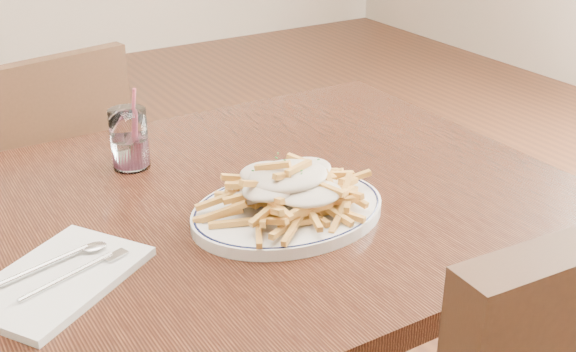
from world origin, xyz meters
TOP-DOWN VIEW (x-y plane):
  - table at (0.00, 0.00)m, footprint 1.20×0.80m
  - chair_far at (-0.11, 0.70)m, footprint 0.46×0.46m
  - fries_plate at (0.10, -0.09)m, footprint 0.33×0.30m
  - loaded_fries at (0.10, -0.09)m, footprint 0.24×0.19m
  - napkin at (-0.25, -0.09)m, footprint 0.27×0.25m
  - cutlery at (-0.25, -0.08)m, footprint 0.18×0.11m
  - water_glass at (-0.04, 0.21)m, footprint 0.07×0.07m

SIDE VIEW (x-z plane):
  - chair_far at x=-0.11m, z-range 0.06..0.91m
  - table at x=0.00m, z-range 0.30..1.05m
  - napkin at x=-0.25m, z-range 0.75..0.76m
  - fries_plate at x=0.10m, z-range 0.75..0.77m
  - cutlery at x=-0.25m, z-range 0.76..0.77m
  - water_glass at x=-0.04m, z-range 0.72..0.87m
  - loaded_fries at x=0.10m, z-range 0.77..0.84m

